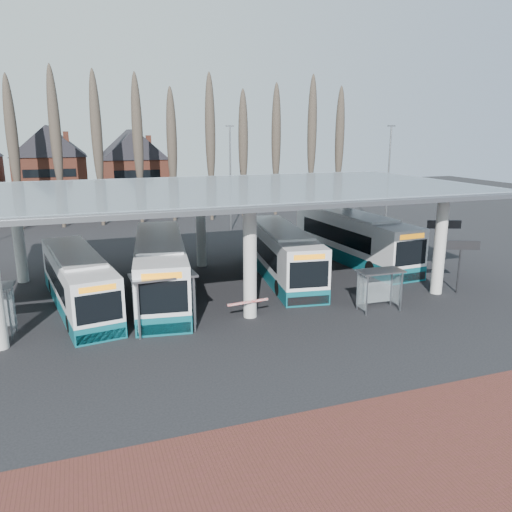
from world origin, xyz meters
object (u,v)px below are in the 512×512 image
object	(u,v)px
bus_1	(160,268)
shelter_1	(163,289)
bus_3	(353,238)
shelter_2	(379,281)
bus_2	(281,254)
bus_0	(78,282)

from	to	relation	value
bus_1	shelter_1	size ratio (longest dim) A/B	4.05
bus_1	bus_3	world-z (taller)	bus_3
bus_1	shelter_1	world-z (taller)	bus_1
shelter_2	bus_1	bearing A→B (deg)	150.49
bus_3	shelter_2	bearing A→B (deg)	-116.52
bus_2	bus_3	bearing A→B (deg)	27.30
bus_0	bus_1	size ratio (longest dim) A/B	0.88
shelter_2	shelter_1	bearing A→B (deg)	176.62
bus_1	shelter_2	size ratio (longest dim) A/B	5.17
bus_2	bus_3	xyz separation A→B (m)	(6.86, 2.42, 0.12)
bus_2	shelter_2	world-z (taller)	bus_2
bus_0	bus_3	size ratio (longest dim) A/B	0.87
bus_1	bus_2	distance (m)	8.39
bus_3	shelter_1	size ratio (longest dim) A/B	4.13
bus_2	shelter_2	bearing A→B (deg)	-64.01
bus_2	shelter_1	bearing A→B (deg)	-135.40
bus_0	bus_3	bearing A→B (deg)	2.89
bus_0	shelter_2	bearing A→B (deg)	-30.25
bus_3	shelter_1	distance (m)	18.35
bus_0	bus_1	world-z (taller)	bus_1
bus_0	bus_2	size ratio (longest dim) A/B	0.93
bus_1	bus_3	size ratio (longest dim) A/B	0.98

